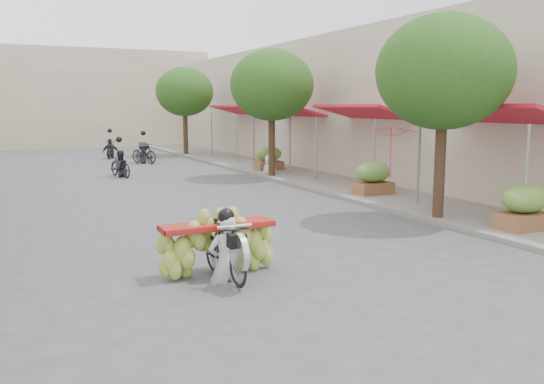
{
  "coord_description": "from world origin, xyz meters",
  "views": [
    {
      "loc": [
        -4.75,
        -7.35,
        2.95
      ],
      "look_at": [
        0.58,
        3.84,
        1.1
      ],
      "focal_mm": 38.0,
      "sensor_mm": 36.0,
      "label": 1
    }
  ],
  "objects": [
    {
      "name": "produce_crate_far",
      "position": [
        6.2,
        16.0,
        0.71
      ],
      "size": [
        1.2,
        0.88,
        1.16
      ],
      "color": "brown",
      "rests_on": "ground"
    },
    {
      "name": "pedestrian",
      "position": [
        5.77,
        14.97,
        0.89
      ],
      "size": [
        0.81,
        0.53,
        1.55
      ],
      "rotation": [
        0.0,
        0.0,
        3.24
      ],
      "color": "white",
      "rests_on": "ground"
    },
    {
      "name": "street_tree_near",
      "position": [
        5.4,
        4.0,
        3.78
      ],
      "size": [
        3.4,
        3.4,
        5.25
      ],
      "color": "#3A2719",
      "rests_on": "ground"
    },
    {
      "name": "bg_motorbike_a",
      "position": [
        -0.19,
        17.1,
        0.73
      ],
      "size": [
        1.01,
        1.85,
        1.95
      ],
      "color": "black",
      "rests_on": "ground"
    },
    {
      "name": "market_umbrella",
      "position": [
        6.04,
        6.84,
        2.41
      ],
      "size": [
        2.14,
        2.14,
        1.62
      ],
      "rotation": [
        0.0,
        0.0,
        0.23
      ],
      "color": "red",
      "rests_on": "ground"
    },
    {
      "name": "bg_motorbike_b",
      "position": [
        2.04,
        22.38,
        0.83
      ],
      "size": [
        1.33,
        1.89,
        1.95
      ],
      "color": "black",
      "rests_on": "ground"
    },
    {
      "name": "shophouse_row_right",
      "position": [
        11.99,
        14.0,
        3.0
      ],
      "size": [
        9.77,
        40.0,
        6.0
      ],
      "color": "#BAAB9A",
      "rests_on": "ground"
    },
    {
      "name": "street_tree_far",
      "position": [
        5.4,
        26.0,
        3.78
      ],
      "size": [
        3.4,
        3.4,
        5.25
      ],
      "color": "#3A2719",
      "rests_on": "ground"
    },
    {
      "name": "bg_motorbike_c",
      "position": [
        1.01,
        26.17,
        0.77
      ],
      "size": [
        1.11,
        1.87,
        1.95
      ],
      "color": "black",
      "rests_on": "ground"
    },
    {
      "name": "produce_crate_mid",
      "position": [
        6.2,
        8.0,
        0.71
      ],
      "size": [
        1.2,
        0.88,
        1.16
      ],
      "color": "brown",
      "rests_on": "ground"
    },
    {
      "name": "ground",
      "position": [
        0.0,
        0.0,
        0.0
      ],
      "size": [
        120.0,
        120.0,
        0.0
      ],
      "primitive_type": "plane",
      "color": "#4B4C4F",
      "rests_on": "ground"
    },
    {
      "name": "far_building",
      "position": [
        0.0,
        38.0,
        3.5
      ],
      "size": [
        20.0,
        6.0,
        7.0
      ],
      "primitive_type": "cube",
      "color": "#BEB296",
      "rests_on": "ground"
    },
    {
      "name": "produce_crate_near",
      "position": [
        6.2,
        2.0,
        0.71
      ],
      "size": [
        1.2,
        0.88,
        1.16
      ],
      "color": "brown",
      "rests_on": "ground"
    },
    {
      "name": "sidewalk_right",
      "position": [
        7.0,
        15.0,
        0.06
      ],
      "size": [
        4.0,
        60.0,
        0.12
      ],
      "primitive_type": "cube",
      "color": "gray",
      "rests_on": "ground"
    },
    {
      "name": "street_tree_mid",
      "position": [
        5.4,
        14.0,
        3.78
      ],
      "size": [
        3.4,
        3.4,
        5.25
      ],
      "color": "#3A2719",
      "rests_on": "ground"
    },
    {
      "name": "banana_motorbike",
      "position": [
        -1.37,
        1.76,
        0.7
      ],
      "size": [
        2.2,
        1.86,
        2.11
      ],
      "color": "black",
      "rests_on": "ground"
    }
  ]
}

